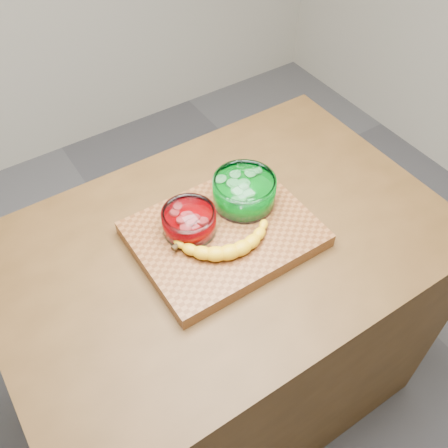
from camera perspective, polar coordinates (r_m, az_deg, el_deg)
ground at (r=2.08m, az=0.00°, el=-17.90°), size 3.50×3.50×0.00m
counter at (r=1.68m, az=0.00°, el=-11.68°), size 1.20×0.80×0.90m
cutting_board at (r=1.29m, az=0.00°, el=-1.18°), size 0.45×0.35×0.04m
bowl_red at (r=1.25m, az=-4.00°, el=0.34°), size 0.14×0.14×0.06m
bowl_green at (r=1.32m, az=2.32°, el=3.73°), size 0.17×0.17×0.08m
banana at (r=1.23m, az=0.19°, el=-1.62°), size 0.27×0.16×0.04m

